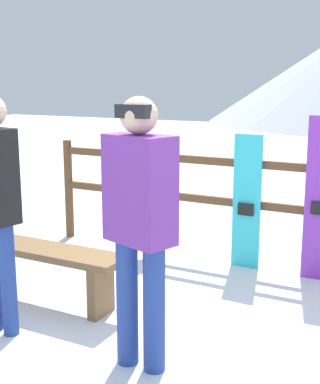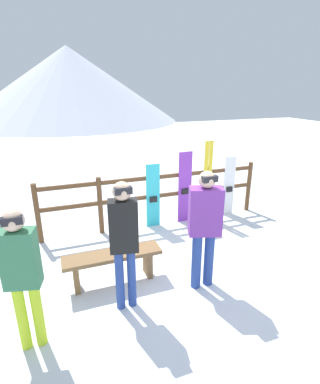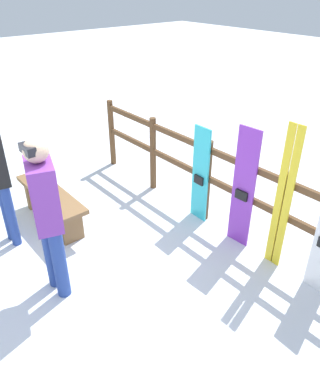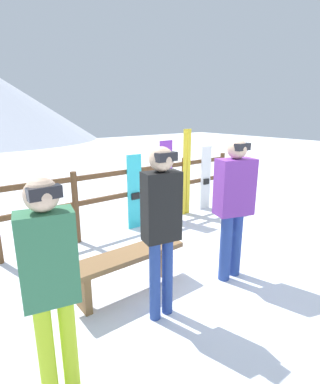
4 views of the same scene
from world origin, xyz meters
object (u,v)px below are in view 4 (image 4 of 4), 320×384
Objects in this scene: bench at (126,263)px; ski_pair_yellow at (187,173)px; person_purple at (234,200)px; snowboard_white at (206,178)px; person_black at (161,219)px; snowboard_purple at (166,181)px; snowboard_cyan at (135,192)px; person_plaid_green at (50,276)px.

bench is 3.04m from ski_pair_yellow.
person_purple is 2.54m from ski_pair_yellow.
person_black is at bearing -143.05° from snowboard_white.
person_purple is 2.32m from snowboard_purple.
person_purple is 1.31× the size of snowboard_cyan.
person_plaid_green is 4.42m from ski_pair_yellow.
person_black is at bearing -117.09° from snowboard_cyan.
snowboard_white is (1.12, -0.00, -0.09)m from snowboard_purple.
ski_pair_yellow reaches higher than bench.
snowboard_white is at bearing 31.21° from person_plaid_green.
snowboard_purple is (1.89, 2.26, -0.30)m from person_black.
person_purple is at bearing -23.53° from bench.
person_purple is (1.19, 0.06, -0.04)m from person_black.
person_black is 1.00× the size of person_purple.
ski_pair_yellow is at bearing 33.69° from bench.
person_black is at bearing -129.87° from snowboard_purple.
snowboard_purple is 1.12m from snowboard_white.
bench is at bearing -139.56° from snowboard_purple.
snowboard_white is at bearing 50.39° from person_purple.
snowboard_cyan reaches higher than bench.
snowboard_purple is at bearing 39.58° from person_plaid_green.
person_plaid_green is 1.25× the size of snowboard_cyan.
person_black is 3.78m from snowboard_white.
person_purple is 1.29× the size of snowboard_white.
snowboard_purple reaches higher than snowboard_cyan.
person_black is 1.01× the size of ski_pair_yellow.
person_purple is 2.88m from snowboard_white.
bench is at bearing -126.20° from snowboard_cyan.
ski_pair_yellow is 0.60m from snowboard_white.
snowboard_white is at bearing -0.01° from snowboard_purple.
snowboard_purple reaches higher than snowboard_white.
ski_pair_yellow is (3.61, 2.54, -0.14)m from person_plaid_green.
person_plaid_green is (-1.12, -0.88, 0.65)m from bench.
snowboard_purple is at bearing 0.01° from snowboard_cyan.
snowboard_cyan is 0.74m from snowboard_purple.
snowboard_purple is 1.13× the size of snowboard_white.
bench is 3.50m from snowboard_white.
snowboard_cyan is (1.16, 2.26, -0.40)m from person_black.
bench is 0.94× the size of snowboard_purple.
ski_pair_yellow is (2.43, 2.26, -0.20)m from person_black.
ski_pair_yellow is at bearing 0.35° from snowboard_purple.
person_plaid_green is at bearing -171.91° from person_purple.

